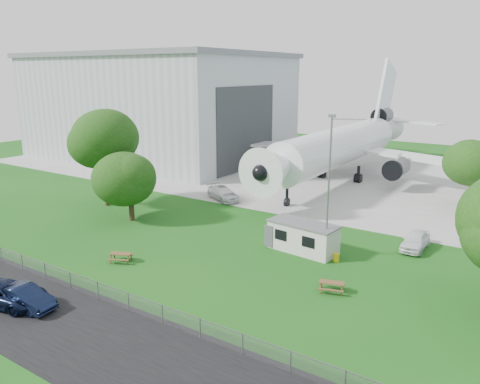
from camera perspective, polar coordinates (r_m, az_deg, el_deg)
The scene contains 17 objects.
ground at distance 39.77m, azimuth -4.34°, elevation -8.35°, with size 160.00×160.00×0.00m, color #22651A.
asphalt_strip at distance 31.61m, azimuth -19.43°, elevation -15.54°, with size 120.00×8.00×0.02m, color black.
concrete_apron at distance 72.26m, azimuth 14.37°, elevation 1.71°, with size 120.00×46.00×0.03m, color #B7B7B2.
hangar at distance 88.96m, azimuth -9.79°, elevation 10.39°, with size 43.00×31.00×18.55m.
airliner at distance 69.99m, azimuth 12.51°, elevation 5.80°, with size 46.36×47.73×17.69m.
site_cabin at distance 41.59m, azimuth 7.70°, elevation -5.46°, with size 6.88×3.34×2.62m.
picnic_west at distance 40.68m, azimuth -14.27°, elevation -8.24°, with size 1.80×1.50×0.76m, color brown, non-canonical shape.
picnic_east at distance 35.08m, azimuth 11.06°, elevation -11.85°, with size 1.80×1.50×0.76m, color brown, non-canonical shape.
fence at distance 33.51m, azimuth -14.57°, elevation -13.38°, with size 58.00×0.04×1.30m, color gray.
lamp_mast at distance 39.07m, azimuth 10.74°, elevation 0.30°, with size 0.16×0.16×12.00m, color slate.
tree_west_big at distance 56.17m, azimuth -16.35°, elevation 6.10°, with size 8.79×8.79×12.20m.
tree_west_small at distance 50.13m, azimuth -13.31°, elevation 1.82°, with size 6.95×6.95×8.24m.
tree_far_apron at distance 58.91m, azimuth 26.69°, elevation 3.26°, with size 6.31×6.31×8.69m.
car_centre_sedan at distance 35.07m, azimuth -24.75°, elevation -11.60°, with size 1.62×4.64×1.53m, color black.
car_west_estate at distance 36.01m, azimuth -26.47°, elevation -11.06°, with size 2.64×5.73×1.59m, color black.
car_ne_hatch at distance 44.68m, azimuth 20.58°, elevation -5.58°, with size 1.86×4.64×1.58m, color white.
car_apron_van at distance 57.81m, azimuth -2.11°, elevation -0.18°, with size 2.23×5.48×1.59m, color white.
Camera 1 is at (22.60, -28.89, 15.38)m, focal length 35.00 mm.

